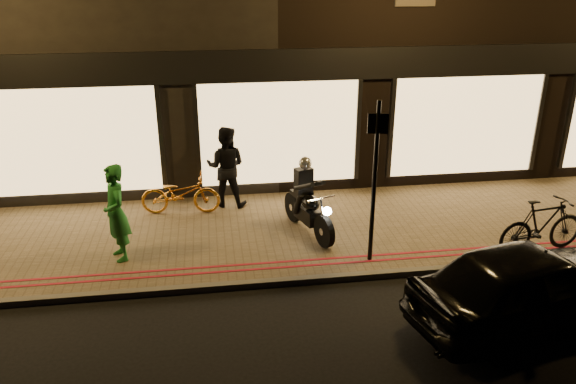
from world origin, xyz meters
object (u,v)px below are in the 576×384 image
object	(u,v)px
person_green	(116,213)
sign_post	(375,175)
motorcycle	(308,204)
bicycle_gold	(180,194)
parked_car	(530,285)

from	to	relation	value
person_green	sign_post	bearing A→B (deg)	57.49
motorcycle	person_green	xyz separation A→B (m)	(-3.62, -0.56, 0.30)
bicycle_gold	parked_car	bearing A→B (deg)	-125.70
motorcycle	parked_car	world-z (taller)	motorcycle
sign_post	bicycle_gold	world-z (taller)	sign_post
sign_post	bicycle_gold	xyz separation A→B (m)	(-3.53, 2.62, -1.23)
motorcycle	parked_car	xyz separation A→B (m)	(2.87, -3.36, -0.07)
motorcycle	parked_car	bearing A→B (deg)	-67.65
bicycle_gold	parked_car	distance (m)	7.19
bicycle_gold	person_green	world-z (taller)	person_green
motorcycle	parked_car	size ratio (longest dim) A/B	0.48
motorcycle	bicycle_gold	world-z (taller)	motorcycle
motorcycle	person_green	world-z (taller)	person_green
motorcycle	sign_post	world-z (taller)	sign_post
person_green	motorcycle	bearing A→B (deg)	75.33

